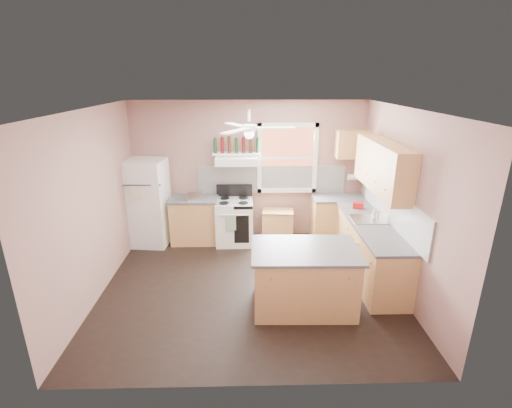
{
  "coord_description": "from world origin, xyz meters",
  "views": [
    {
      "loc": [
        -0.03,
        -5.08,
        3.12
      ],
      "look_at": [
        0.1,
        0.3,
        1.25
      ],
      "focal_mm": 26.0,
      "sensor_mm": 36.0,
      "label": 1
    }
  ],
  "objects_px": {
    "refrigerator": "(148,203)",
    "stove": "(234,222)",
    "island": "(304,279)",
    "cart": "(278,225)",
    "toaster": "(194,195)"
  },
  "relations": [
    {
      "from": "refrigerator",
      "to": "stove",
      "type": "distance_m",
      "value": 1.68
    },
    {
      "from": "refrigerator",
      "to": "island",
      "type": "xyz_separation_m",
      "value": [
        2.67,
        -2.2,
        -0.4
      ]
    },
    {
      "from": "refrigerator",
      "to": "stove",
      "type": "height_order",
      "value": "refrigerator"
    },
    {
      "from": "cart",
      "to": "island",
      "type": "xyz_separation_m",
      "value": [
        0.18,
        -2.31,
        0.13
      ]
    },
    {
      "from": "refrigerator",
      "to": "toaster",
      "type": "distance_m",
      "value": 0.9
    },
    {
      "from": "toaster",
      "to": "refrigerator",
      "type": "bearing_deg",
      "value": 162.52
    },
    {
      "from": "island",
      "to": "stove",
      "type": "bearing_deg",
      "value": 116.73
    },
    {
      "from": "toaster",
      "to": "island",
      "type": "xyz_separation_m",
      "value": [
        1.79,
        -2.14,
        -0.56
      ]
    },
    {
      "from": "toaster",
      "to": "stove",
      "type": "distance_m",
      "value": 0.94
    },
    {
      "from": "refrigerator",
      "to": "cart",
      "type": "bearing_deg",
      "value": 8.32
    },
    {
      "from": "toaster",
      "to": "stove",
      "type": "xyz_separation_m",
      "value": [
        0.75,
        0.03,
        -0.56
      ]
    },
    {
      "from": "stove",
      "to": "island",
      "type": "relative_size",
      "value": 0.62
    },
    {
      "from": "stove",
      "to": "island",
      "type": "xyz_separation_m",
      "value": [
        1.04,
        -2.18,
        0.0
      ]
    },
    {
      "from": "toaster",
      "to": "cart",
      "type": "relative_size",
      "value": 0.46
    },
    {
      "from": "cart",
      "to": "toaster",
      "type": "bearing_deg",
      "value": -168.51
    }
  ]
}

